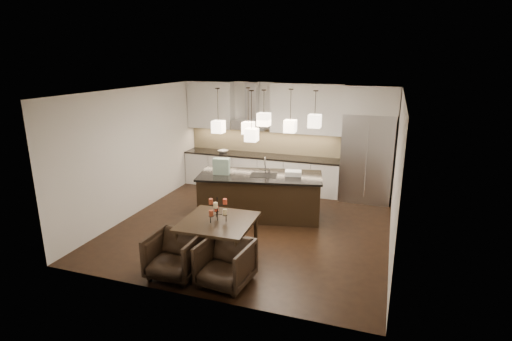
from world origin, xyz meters
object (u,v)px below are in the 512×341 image
(dining_table, at_px, (218,240))
(armchair_right, at_px, (225,263))
(island_body, at_px, (260,196))
(refrigerator, at_px, (367,158))
(armchair_left, at_px, (174,255))

(dining_table, xyz_separation_m, armchair_right, (0.43, -0.71, -0.01))
(island_body, bearing_deg, armchair_right, -94.18)
(dining_table, bearing_deg, refrigerator, 58.83)
(island_body, bearing_deg, refrigerator, 28.99)
(island_body, relative_size, dining_table, 2.15)
(armchair_left, bearing_deg, refrigerator, 60.51)
(refrigerator, distance_m, armchair_left, 5.42)
(island_body, height_order, dining_table, island_body)
(refrigerator, distance_m, island_body, 2.87)
(island_body, xyz_separation_m, dining_table, (-0.07, -2.12, -0.09))
(island_body, distance_m, armchair_right, 2.85)
(dining_table, distance_m, armchair_left, 0.86)
(refrigerator, relative_size, armchair_right, 2.76)
(island_body, xyz_separation_m, armchair_right, (0.37, -2.83, -0.10))
(dining_table, bearing_deg, armchair_left, -122.79)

